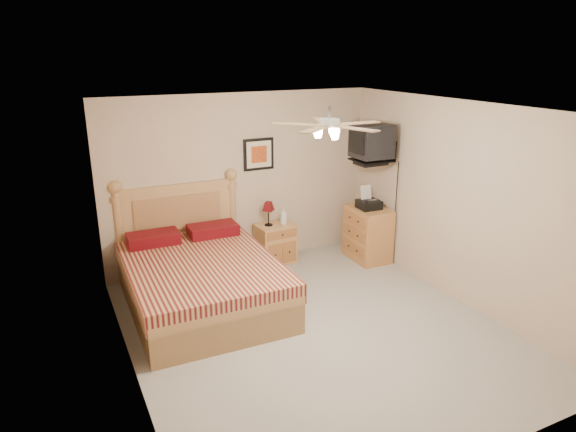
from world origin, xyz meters
TOP-DOWN VIEW (x-y plane):
  - floor at (0.00, 0.00)m, footprint 4.50×4.50m
  - ceiling at (0.00, 0.00)m, footprint 4.00×4.50m
  - wall_back at (0.00, 2.25)m, footprint 4.00×0.04m
  - wall_front at (0.00, -2.25)m, footprint 4.00×0.04m
  - wall_left at (-2.00, 0.00)m, footprint 0.04×4.50m
  - wall_right at (2.00, 0.00)m, footprint 0.04×4.50m
  - bed at (-0.98, 1.12)m, footprint 1.76×2.28m
  - nightstand at (0.42, 2.00)m, footprint 0.57×0.44m
  - table_lamp at (0.32, 2.02)m, footprint 0.21×0.21m
  - lotion_bottle at (0.54, 1.97)m, footprint 0.10×0.10m
  - framed_picture at (0.27, 2.23)m, footprint 0.46×0.04m
  - dresser at (1.73, 1.50)m, footprint 0.49×0.69m
  - fax_machine at (1.71, 1.48)m, footprint 0.33×0.35m
  - magazine_lower at (1.68, 1.72)m, footprint 0.29×0.35m
  - magazine_upper at (1.68, 1.72)m, footprint 0.25×0.28m
  - wall_tv at (1.75, 1.34)m, footprint 0.56×0.46m
  - ceiling_fan at (0.00, -0.20)m, footprint 1.14×1.14m

SIDE VIEW (x-z plane):
  - floor at x=0.00m, z-range 0.00..0.00m
  - nightstand at x=0.42m, z-range 0.00..0.59m
  - dresser at x=1.73m, z-range 0.00..0.81m
  - lotion_bottle at x=0.54m, z-range 0.59..0.85m
  - bed at x=-0.98m, z-range 0.00..1.46m
  - table_lamp at x=0.32m, z-range 0.59..0.96m
  - magazine_lower at x=1.68m, z-range 0.81..0.84m
  - magazine_upper at x=1.68m, z-range 0.84..0.86m
  - fax_machine at x=1.71m, z-range 0.81..1.14m
  - wall_back at x=0.00m, z-range 0.00..2.50m
  - wall_front at x=0.00m, z-range 0.00..2.50m
  - wall_left at x=-2.00m, z-range 0.00..2.50m
  - wall_right at x=2.00m, z-range 0.00..2.50m
  - framed_picture at x=0.27m, z-range 1.39..1.85m
  - wall_tv at x=1.75m, z-range 1.52..2.10m
  - ceiling_fan at x=0.00m, z-range 2.22..2.50m
  - ceiling at x=0.00m, z-range 2.48..2.52m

